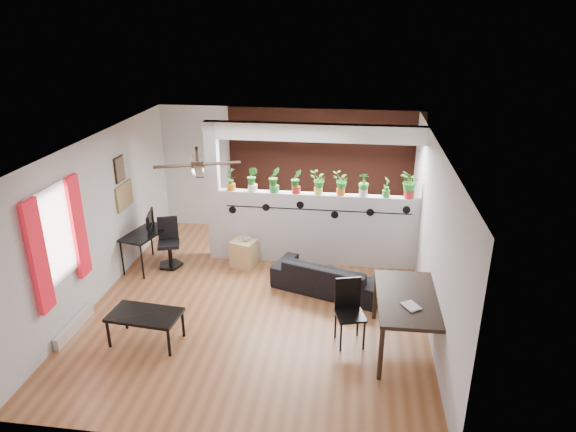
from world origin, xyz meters
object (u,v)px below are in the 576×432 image
Objects in this scene: potted_plant_2 at (274,179)px; potted_plant_8 at (410,184)px; potted_plant_5 at (341,183)px; dining_table at (410,303)px; potted_plant_0 at (231,178)px; potted_plant_7 at (387,186)px; cube_shelf at (244,253)px; potted_plant_3 at (296,180)px; folding_chair at (349,305)px; computer_desk at (145,236)px; ceiling_fan at (198,166)px; sofa at (329,276)px; office_chair at (169,246)px; potted_plant_1 at (252,178)px; potted_plant_4 at (318,182)px; cup at (246,238)px; potted_plant_6 at (364,184)px; coffee_table at (145,317)px.

potted_plant_2 is 0.95× the size of potted_plant_8.
potted_plant_5 is 0.28× the size of dining_table.
potted_plant_8 is at bearing 0.00° from potted_plant_0.
potted_plant_7 is 2.83m from cube_shelf.
potted_plant_8 reaches higher than potted_plant_3.
computer_desk is at bearing 154.06° from folding_chair.
potted_plant_2 is at bearing 0.00° from potted_plant_0.
ceiling_fan is 0.68× the size of sofa.
office_chair is 0.94× the size of folding_chair.
sofa is 1.92m from dining_table.
potted_plant_1 reaches higher than potted_plant_7.
potted_plant_1 is 1.39m from cube_shelf.
ceiling_fan is 2.46× the size of potted_plant_8.
folding_chair is (0.63, -2.39, -1.01)m from potted_plant_4.
potted_plant_5 reaches higher than potted_plant_4.
sofa is (0.28, -1.01, -1.31)m from potted_plant_4.
potted_plant_0 is 1.39m from cube_shelf.
cube_shelf is at bearing -51.40° from potted_plant_0.
potted_plant_3 is 1.06× the size of potted_plant_5.
office_chair is at bearing 154.35° from dining_table.
potted_plant_0 is 1.19m from potted_plant_3.
potted_plant_2 is 0.79m from potted_plant_4.
sofa is at bearing -43.50° from potted_plant_2.
cup is (-0.86, -0.34, -1.02)m from potted_plant_3.
potted_plant_2 is 1.11× the size of potted_plant_4.
potted_plant_7 reaches higher than computer_desk.
potted_plant_6 is 0.24× the size of sofa.
potted_plant_1 reaches higher than potted_plant_6.
computer_desk is (-3.44, -0.59, -0.95)m from potted_plant_5.
potted_plant_0 is (0.02, 1.80, -0.74)m from ceiling_fan.
potted_plant_3 is 0.79m from potted_plant_5.
computer_desk is 2.38m from coffee_table.
cube_shelf is (-0.12, -0.34, -1.34)m from potted_plant_1.
sofa is at bearing 36.02° from coffee_table.
potted_plant_7 is 0.36× the size of computer_desk.
coffee_table is at bearing -171.52° from folding_chair.
sofa is at bearing 128.83° from dining_table.
office_chair reaches higher than cube_shelf.
potted_plant_8 is at bearing 0.00° from potted_plant_3.
potted_plant_6 is (1.19, -0.00, -0.01)m from potted_plant_3.
potted_plant_2 reaches higher than cube_shelf.
cup is (-2.44, -0.34, -0.99)m from potted_plant_7.
potted_plant_8 is 3.59× the size of cup.
cube_shelf is (-0.91, -0.34, -1.33)m from potted_plant_3.
dining_table is at bearing -39.17° from potted_plant_0.
dining_table is at bearing 146.98° from sofa.
potted_plant_3 is at bearing 0.00° from potted_plant_0.
potted_plant_3 reaches higher than sofa.
potted_plant_5 reaches higher than folding_chair.
potted_plant_0 is 4.00m from dining_table.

